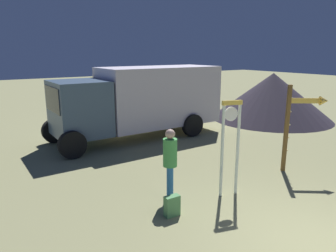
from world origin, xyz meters
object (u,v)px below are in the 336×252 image
Objects in this scene: person_near_clock at (170,161)px; dome_tent at (272,96)px; standing_clock at (230,140)px; arrow_sign at (301,116)px; box_truck_near at (143,99)px; backpack at (172,206)px.

person_near_clock is 0.28× the size of dome_tent.
arrow_sign is (2.69, 0.06, 0.23)m from standing_clock.
box_truck_near is at bearing 175.56° from dome_tent.
box_truck_near reaches higher than backpack.
standing_clock is 5.11× the size of backpack.
box_truck_near is (2.52, 5.87, 1.31)m from backpack.
dome_tent is (7.91, 5.22, -0.21)m from standing_clock.
backpack is at bearing -176.37° from standing_clock.
standing_clock is at bearing -98.21° from box_truck_near.
backpack is at bearing -177.83° from arrow_sign.
arrow_sign reaches higher than backpack.
arrow_sign is 7.35m from dome_tent.
box_truck_near is 7.11m from dome_tent.
standing_clock reaches higher than backpack.
arrow_sign reaches higher than person_near_clock.
box_truck_near is at bearing 81.79° from standing_clock.
person_near_clock is (-1.30, 0.56, -0.43)m from standing_clock.
standing_clock is at bearing -178.74° from arrow_sign.
standing_clock is 0.33× the size of box_truck_near.
arrow_sign is at bearing -71.96° from box_truck_near.
arrow_sign reaches higher than standing_clock.
person_near_clock reaches higher than backpack.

